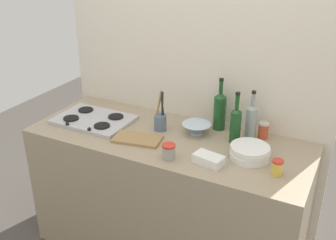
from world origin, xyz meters
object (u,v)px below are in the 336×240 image
at_px(mixing_bowl, 196,128).
at_px(utensil_crock, 160,121).
at_px(stovetop_hob, 94,120).
at_px(butter_dish, 209,159).
at_px(condiment_jar_spare, 263,130).
at_px(condiment_jar_rear, 169,151).
at_px(plate_stack, 250,152).
at_px(condiment_jar_front, 277,168).
at_px(cutting_board, 137,139).
at_px(wine_bottle_mid_right, 220,110).
at_px(wine_bottle_mid_left, 236,124).
at_px(wine_bottle_leftmost, 251,121).

relative_size(mixing_bowl, utensil_crock, 0.67).
height_order(stovetop_hob, butter_dish, butter_dish).
relative_size(stovetop_hob, condiment_jar_spare, 4.81).
bearing_deg(condiment_jar_rear, plate_stack, 27.45).
relative_size(condiment_jar_front, cutting_board, 0.30).
distance_m(stovetop_hob, cutting_board, 0.42).
distance_m(mixing_bowl, condiment_jar_spare, 0.42).
bearing_deg(stovetop_hob, wine_bottle_mid_right, 19.55).
relative_size(plate_stack, utensil_crock, 0.83).
xyz_separation_m(condiment_jar_rear, cutting_board, (-0.28, 0.11, -0.04)).
height_order(plate_stack, butter_dish, plate_stack).
distance_m(stovetop_hob, mixing_bowl, 0.72).
xyz_separation_m(wine_bottle_mid_left, condiment_jar_front, (0.32, -0.25, -0.08)).
bearing_deg(wine_bottle_leftmost, plate_stack, -73.70).
distance_m(wine_bottle_leftmost, utensil_crock, 0.58).
bearing_deg(condiment_jar_spare, utensil_crock, -163.27).
relative_size(wine_bottle_mid_left, condiment_jar_rear, 3.67).
xyz_separation_m(wine_bottle_mid_right, condiment_jar_rear, (-0.12, -0.50, -0.09)).
bearing_deg(stovetop_hob, condiment_jar_rear, -17.08).
height_order(mixing_bowl, condiment_jar_front, condiment_jar_front).
xyz_separation_m(utensil_crock, condiment_jar_spare, (0.63, 0.19, -0.01)).
bearing_deg(cutting_board, condiment_jar_front, -0.02).
height_order(plate_stack, condiment_jar_rear, condiment_jar_rear).
relative_size(wine_bottle_mid_left, mixing_bowl, 1.76).
distance_m(wine_bottle_leftmost, wine_bottle_mid_right, 0.23).
bearing_deg(butter_dish, wine_bottle_leftmost, 73.48).
bearing_deg(wine_bottle_mid_left, cutting_board, -155.15).
xyz_separation_m(condiment_jar_rear, condiment_jar_spare, (0.41, 0.49, 0.01)).
distance_m(butter_dish, condiment_jar_rear, 0.23).
relative_size(wine_bottle_mid_right, mixing_bowl, 1.87).
xyz_separation_m(wine_bottle_leftmost, mixing_bowl, (-0.33, -0.09, -0.08)).
bearing_deg(wine_bottle_leftmost, mixing_bowl, -164.69).
relative_size(stovetop_hob, wine_bottle_mid_right, 1.47).
height_order(mixing_bowl, butter_dish, mixing_bowl).
height_order(wine_bottle_leftmost, mixing_bowl, wine_bottle_leftmost).
distance_m(plate_stack, condiment_jar_front, 0.21).
relative_size(utensil_crock, condiment_jar_front, 3.13).
xyz_separation_m(wine_bottle_mid_left, condiment_jar_rear, (-0.27, -0.36, -0.08)).
height_order(wine_bottle_leftmost, condiment_jar_rear, wine_bottle_leftmost).
bearing_deg(wine_bottle_mid_right, wine_bottle_leftmost, -11.59).
bearing_deg(wine_bottle_mid_right, condiment_jar_rear, -103.35).
relative_size(condiment_jar_front, condiment_jar_spare, 0.84).
height_order(butter_dish, condiment_jar_spare, condiment_jar_spare).
distance_m(plate_stack, mixing_bowl, 0.42).
distance_m(wine_bottle_mid_left, cutting_board, 0.61).
bearing_deg(plate_stack, wine_bottle_mid_right, 135.96).
bearing_deg(condiment_jar_rear, butter_dish, 13.37).
relative_size(stovetop_hob, wine_bottle_leftmost, 1.61).
xyz_separation_m(wine_bottle_mid_left, cutting_board, (-0.55, -0.25, -0.12)).
distance_m(wine_bottle_mid_left, condiment_jar_rear, 0.46).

